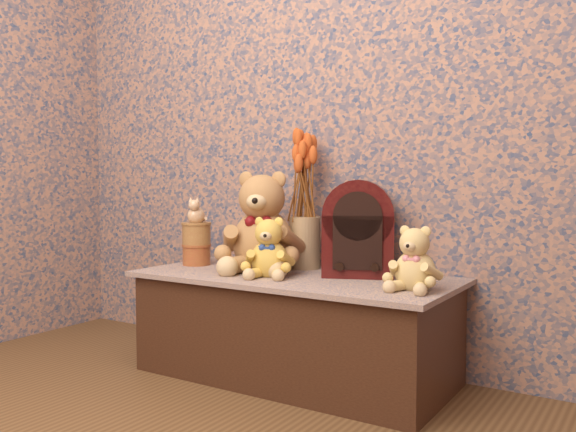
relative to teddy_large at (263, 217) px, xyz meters
The scene contains 10 objects.
display_shelf 0.47m from the teddy_large, 12.75° to the right, with size 1.30×0.61×0.42m, color navy.
teddy_large is the anchor object (origin of this frame).
teddy_medium 0.20m from the teddy_large, 46.82° to the right, with size 0.20×0.24×0.25m, color gold, non-canonical shape.
teddy_small 0.73m from the teddy_large, ahead, with size 0.19×0.23×0.24m, color tan, non-canonical shape.
cathedral_radio 0.42m from the teddy_large, 11.20° to the left, with size 0.28×0.20×0.38m, color #3A0A0B, non-canonical shape.
ceramic_vase 0.22m from the teddy_large, 47.40° to the left, with size 0.13×0.13×0.22m, color tan.
dried_stalks 0.29m from the teddy_large, 47.40° to the left, with size 0.24×0.24×0.46m, color #CB5220, non-canonical shape.
biscuit_tin_lower 0.39m from the teddy_large, behind, with size 0.12×0.12×0.09m, color #AE7733.
biscuit_tin_upper 0.35m from the teddy_large, behind, with size 0.13×0.13×0.10m, color tan.
cat_figurine 0.34m from the teddy_large, behind, with size 0.09×0.10×0.12m, color silver, non-canonical shape.
Camera 1 is at (1.27, -0.85, 0.80)m, focal length 37.79 mm.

